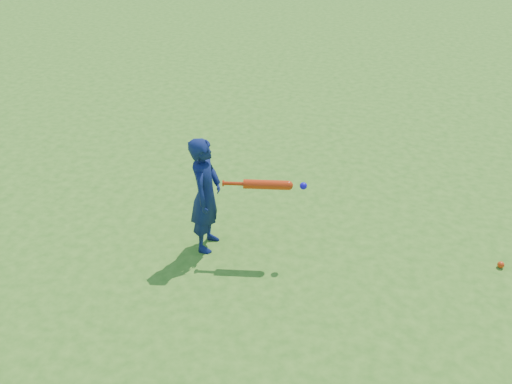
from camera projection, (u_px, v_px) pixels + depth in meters
ground at (192, 255)px, 5.82m from camera, size 80.00×80.00×0.00m
child at (206, 195)px, 5.65m from camera, size 0.30×0.45×1.23m
ground_ball_red at (501, 265)px, 5.63m from camera, size 0.07×0.07×0.07m
bat_swing at (270, 185)px, 5.48m from camera, size 0.81×0.21×0.09m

